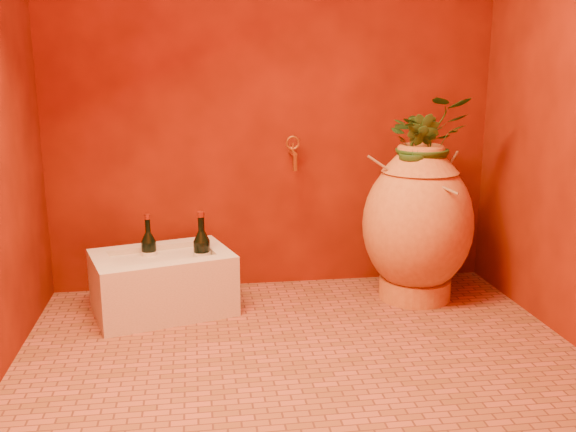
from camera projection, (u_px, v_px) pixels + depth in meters
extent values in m
plane|color=#994932|center=(302.00, 356.00, 2.83)|extent=(2.50, 2.50, 0.00)
cube|color=#4F0F04|center=(273.00, 65.00, 3.50)|extent=(2.50, 0.02, 2.50)
cylinder|color=#CB8039|center=(414.00, 288.00, 3.53)|extent=(0.43, 0.43, 0.11)
ellipsoid|color=#CB8039|center=(417.00, 224.00, 3.45)|extent=(0.66, 0.66, 0.74)
cone|color=#CB8039|center=(421.00, 161.00, 3.37)|extent=(0.46, 0.46, 0.11)
torus|color=#CB8039|center=(421.00, 149.00, 3.35)|extent=(0.28, 0.28, 0.05)
cylinder|color=olive|center=(408.00, 183.00, 3.33)|extent=(0.43, 0.10, 0.29)
cylinder|color=olive|center=(424.00, 179.00, 3.27)|extent=(0.25, 0.34, 0.12)
cylinder|color=olive|center=(444.00, 174.00, 3.32)|extent=(0.24, 0.23, 0.21)
cube|color=beige|center=(163.00, 285.00, 3.31)|extent=(0.78, 0.63, 0.29)
cube|color=beige|center=(163.00, 246.00, 3.46)|extent=(0.68, 0.27, 0.03)
cube|color=beige|center=(160.00, 267.00, 3.10)|extent=(0.68, 0.27, 0.03)
cube|color=beige|center=(102.00, 258.00, 3.23)|extent=(0.16, 0.30, 0.03)
cube|color=beige|center=(220.00, 253.00, 3.32)|extent=(0.16, 0.30, 0.03)
cylinder|color=black|center=(203.00, 258.00, 3.33)|extent=(0.08, 0.08, 0.19)
cone|color=black|center=(202.00, 236.00, 3.30)|extent=(0.08, 0.08, 0.05)
cylinder|color=black|center=(202.00, 224.00, 3.29)|extent=(0.03, 0.03, 0.07)
cylinder|color=maroon|center=(201.00, 215.00, 3.28)|extent=(0.03, 0.03, 0.03)
cylinder|color=silver|center=(203.00, 258.00, 3.33)|extent=(0.08, 0.08, 0.09)
cylinder|color=black|center=(202.00, 260.00, 3.30)|extent=(0.08, 0.08, 0.20)
cone|color=black|center=(201.00, 236.00, 3.27)|extent=(0.08, 0.08, 0.05)
cylinder|color=black|center=(201.00, 224.00, 3.26)|extent=(0.03, 0.03, 0.08)
cylinder|color=maroon|center=(200.00, 215.00, 3.25)|extent=(0.03, 0.03, 0.03)
cylinder|color=silver|center=(202.00, 260.00, 3.30)|extent=(0.09, 0.09, 0.09)
cylinder|color=black|center=(149.00, 258.00, 3.34)|extent=(0.08, 0.08, 0.18)
cone|color=black|center=(148.00, 237.00, 3.32)|extent=(0.08, 0.08, 0.05)
cylinder|color=black|center=(148.00, 225.00, 3.30)|extent=(0.03, 0.03, 0.07)
cylinder|color=maroon|center=(147.00, 217.00, 3.29)|extent=(0.03, 0.03, 0.03)
cylinder|color=silver|center=(149.00, 258.00, 3.34)|extent=(0.08, 0.08, 0.08)
cylinder|color=#B37929|center=(293.00, 153.00, 3.55)|extent=(0.03, 0.15, 0.03)
cylinder|color=#B37929|center=(295.00, 163.00, 3.48)|extent=(0.02, 0.02, 0.09)
torus|color=#B37929|center=(293.00, 143.00, 3.54)|extent=(0.08, 0.01, 0.08)
cylinder|color=#B37929|center=(293.00, 148.00, 3.54)|extent=(0.01, 0.01, 0.06)
imported|color=#254D1B|center=(425.00, 141.00, 3.36)|extent=(0.45, 0.40, 0.47)
imported|color=#254D1B|center=(418.00, 149.00, 3.29)|extent=(0.26, 0.26, 0.37)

